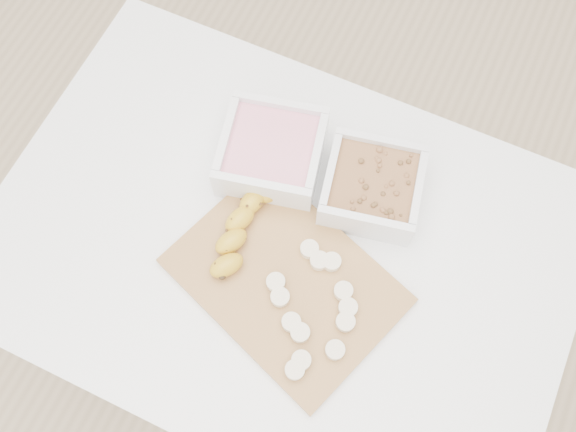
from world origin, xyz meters
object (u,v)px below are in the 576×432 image
at_px(table, 281,260).
at_px(bowl_yogurt, 272,152).
at_px(bowl_granola, 372,187).
at_px(banana, 245,226).
at_px(cutting_board, 286,281).

relative_size(table, bowl_yogurt, 4.86).
bearing_deg(bowl_granola, banana, -137.27).
height_order(bowl_granola, cutting_board, bowl_granola).
distance_m(cutting_board, banana, 0.11).
bearing_deg(bowl_granola, bowl_yogurt, -176.00).
height_order(bowl_yogurt, bowl_granola, bowl_yogurt).
xyz_separation_m(bowl_yogurt, bowl_granola, (0.18, 0.01, -0.00)).
height_order(bowl_yogurt, cutting_board, bowl_yogurt).
height_order(bowl_yogurt, banana, bowl_yogurt).
xyz_separation_m(table, bowl_granola, (0.10, 0.15, 0.13)).
xyz_separation_m(bowl_yogurt, cutting_board, (0.12, -0.19, -0.03)).
height_order(table, banana, banana).
relative_size(bowl_yogurt, banana, 1.00).
relative_size(bowl_granola, banana, 0.93).
bearing_deg(table, cutting_board, -58.07).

